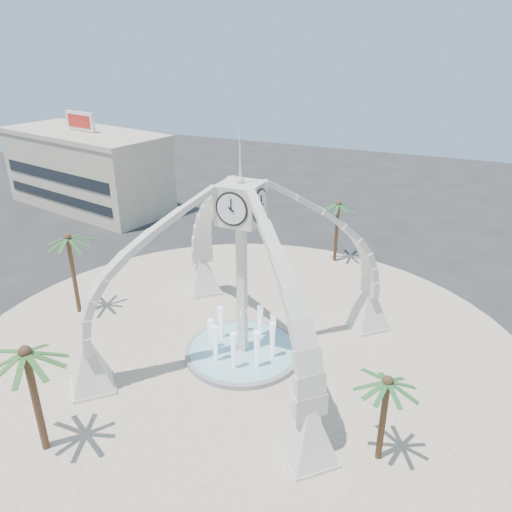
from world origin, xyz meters
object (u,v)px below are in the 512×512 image
at_px(palm_east, 388,382).
at_px(palm_north, 338,205).
at_px(clock_tower, 242,271).
at_px(palm_west, 68,239).
at_px(fountain, 243,351).
at_px(palm_south, 25,354).

relative_size(palm_east, palm_north, 0.86).
xyz_separation_m(clock_tower, palm_north, (1.58, 17.93, -0.72)).
bearing_deg(clock_tower, palm_west, 179.97).
bearing_deg(palm_east, clock_tower, 152.06).
bearing_deg(fountain, palm_south, -116.61).
distance_m(clock_tower, fountain, 6.20).
relative_size(clock_tower, palm_north, 2.74).
relative_size(clock_tower, fountain, 2.24).
xyz_separation_m(palm_east, palm_west, (-24.96, 5.56, 1.43)).
height_order(fountain, palm_east, palm_east).
height_order(clock_tower, palm_west, clock_tower).
height_order(palm_east, palm_west, palm_west).
distance_m(palm_west, palm_north, 24.09).
height_order(fountain, palm_north, palm_north).
bearing_deg(palm_east, fountain, 152.06).
bearing_deg(palm_south, palm_east, 21.55).
height_order(fountain, palm_west, palm_west).
bearing_deg(clock_tower, palm_north, 84.95).
distance_m(clock_tower, palm_south, 13.50).
bearing_deg(palm_east, palm_north, 110.71).
xyz_separation_m(palm_north, palm_south, (-7.63, -30.00, 0.35)).
height_order(clock_tower, palm_north, clock_tower).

